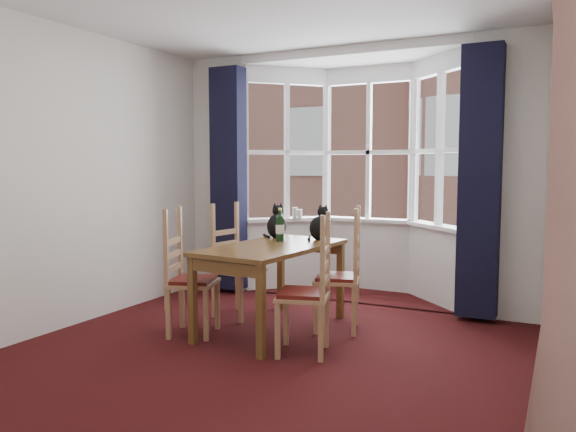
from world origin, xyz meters
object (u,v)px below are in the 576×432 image
Objects in this scene: chair_right_far at (347,280)px; wine_bottle at (280,227)px; candle_tall at (295,213)px; candle_short at (300,214)px; dining_table at (272,255)px; cat_left at (277,224)px; chair_right_near at (314,296)px; cat_right at (320,226)px; chair_left_near at (183,282)px; chair_left_far at (232,269)px.

wine_bottle is at bearing -176.77° from chair_right_far.
candle_tall is 0.06m from candle_short.
cat_left is (-0.22, 0.52, 0.23)m from dining_table.
chair_right_near is 2.48m from candle_tall.
cat_left is at bearing -73.03° from candle_tall.
candle_short is at bearing 107.94° from wine_bottle.
wine_bottle reaches higher than dining_table.
chair_right_near is at bearing -60.76° from candle_tall.
wine_bottle is 1.53m from candle_short.
candle_tall reaches higher than chair_right_far.
candle_tall is at bearing 125.70° from cat_right.
candle_short is at bearing 117.78° from chair_right_near.
cat_left is (0.44, 0.98, 0.45)m from chair_left_near.
wine_bottle is (0.56, -0.03, 0.46)m from chair_left_far.
wine_bottle is at bearing 101.47° from dining_table.
chair_right_far is 0.98m from cat_left.
cat_right is 1.11× the size of wine_bottle.
wine_bottle is at bearing -72.06° from candle_short.
candle_short is at bearing 123.16° from cat_right.
cat_left is at bearing 65.71° from chair_left_near.
wine_bottle is at bearing -3.00° from chair_left_far.
chair_left_far is 6.83× the size of candle_tall.
cat_right is 0.41m from wine_bottle.
chair_right_far is at bearing 3.23° from wine_bottle.
chair_left_near and chair_right_far have the same top height.
candle_tall is (-0.58, 1.69, 0.24)m from dining_table.
chair_right_near is (0.61, -0.44, -0.23)m from dining_table.
wine_bottle reaches higher than candle_tall.
dining_table is 0.78m from chair_right_near.
cat_left is (0.39, 0.23, 0.45)m from chair_left_far.
cat_left is 0.31m from wine_bottle.
chair_right_near is at bearing -35.54° from dining_table.
cat_right is at bearing 67.24° from dining_table.
chair_left_near is at bearing -131.48° from cat_right.
candle_short is (-1.14, 1.42, 0.45)m from chair_right_far.
cat_right is 2.62× the size of candle_tall.
dining_table is 1.70× the size of chair_left_near.
wine_bottle is (-0.29, -0.30, 0.01)m from cat_right.
chair_right_far is at bearing -49.35° from candle_tall.
chair_left_near and chair_right_near have the same top height.
chair_left_far is (0.05, 0.74, 0.00)m from chair_left_near.
chair_right_near is at bearing -48.92° from cat_left.
chair_left_near is at bearing -145.43° from dining_table.
chair_right_far is at bearing -14.85° from cat_left.
cat_left is 0.46m from cat_right.
cat_left is at bearing 131.08° from chair_right_near.
cat_right is at bearing 110.74° from chair_right_near.
cat_right reaches higher than candle_tall.
chair_left_far is 1.42m from chair_right_near.
wine_bottle is (-0.66, 0.69, 0.46)m from chair_right_near.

